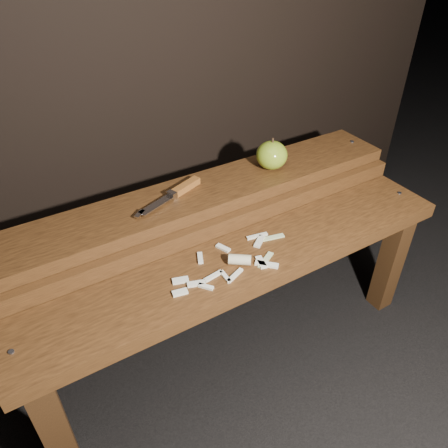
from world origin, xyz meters
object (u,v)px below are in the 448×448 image
bench_front_tier (248,278)px  bench_rear_tier (205,215)px  apple (272,155)px  knife (179,191)px

bench_front_tier → bench_rear_tier: 0.23m
bench_front_tier → apple: bearing=45.2°
bench_front_tier → apple: 0.38m
bench_front_tier → apple: apple is taller
bench_front_tier → knife: (-0.07, 0.24, 0.16)m
bench_rear_tier → apple: apple is taller
bench_rear_tier → knife: knife is taller
apple → knife: size_ratio=0.42×
bench_rear_tier → knife: bearing=166.4°
knife → bench_rear_tier: bearing=-13.6°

